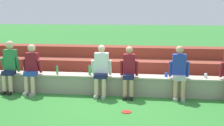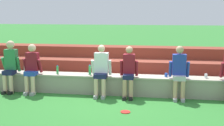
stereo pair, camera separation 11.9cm
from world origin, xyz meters
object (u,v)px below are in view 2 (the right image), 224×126
at_px(person_left_of_center, 32,67).
at_px(person_right_of_center, 129,71).
at_px(water_bottle_mid_right, 25,68).
at_px(frisbee, 125,112).
at_px(person_far_left, 10,64).
at_px(plastic_cup_middle, 166,75).
at_px(water_bottle_near_left, 90,70).
at_px(water_bottle_center_gap, 57,70).
at_px(person_far_right, 179,71).
at_px(person_center, 101,69).
at_px(plastic_cup_right_end, 206,76).

xyz_separation_m(person_left_of_center, person_right_of_center, (2.74, -0.01, -0.03)).
xyz_separation_m(water_bottle_mid_right, frisbee, (3.07, -1.43, -0.65)).
relative_size(person_right_of_center, frisbee, 6.04).
distance_m(person_far_left, plastic_cup_middle, 4.40).
distance_m(person_left_of_center, plastic_cup_middle, 3.75).
bearing_deg(water_bottle_near_left, water_bottle_mid_right, -179.20).
height_order(water_bottle_center_gap, frisbee, water_bottle_center_gap).
bearing_deg(water_bottle_mid_right, water_bottle_near_left, 0.80).
bearing_deg(person_far_right, frisbee, -135.92).
relative_size(person_center, water_bottle_center_gap, 5.73).
bearing_deg(frisbee, water_bottle_near_left, 128.49).
xyz_separation_m(person_left_of_center, water_bottle_mid_right, (-0.29, 0.20, -0.09)).
relative_size(person_left_of_center, plastic_cup_right_end, 12.20).
bearing_deg(person_center, person_left_of_center, 179.53).
bearing_deg(plastic_cup_middle, water_bottle_center_gap, -178.74).
bearing_deg(plastic_cup_right_end, water_bottle_near_left, -179.36).
bearing_deg(water_bottle_near_left, person_far_right, -4.89).
relative_size(person_left_of_center, person_far_right, 0.99).
bearing_deg(person_far_left, water_bottle_center_gap, 7.06).
relative_size(plastic_cup_middle, frisbee, 0.45).
height_order(water_bottle_mid_right, frisbee, water_bottle_mid_right).
distance_m(person_far_right, plastic_cup_middle, 0.44).
relative_size(person_far_right, frisbee, 6.20).
bearing_deg(water_bottle_mid_right, person_right_of_center, -4.00).
xyz_separation_m(water_bottle_center_gap, plastic_cup_right_end, (4.10, 0.07, -0.06)).
distance_m(person_left_of_center, water_bottle_near_left, 1.64).
xyz_separation_m(person_far_left, person_center, (2.64, -0.04, -0.05)).
bearing_deg(frisbee, person_center, 123.15).
distance_m(person_center, person_far_right, 2.07).
xyz_separation_m(plastic_cup_middle, frisbee, (-0.96, -1.48, -0.58)).
xyz_separation_m(person_far_left, water_bottle_near_left, (2.27, 0.20, -0.14)).
bearing_deg(frisbee, person_far_left, 159.95).
relative_size(water_bottle_center_gap, water_bottle_near_left, 0.88).
xyz_separation_m(person_right_of_center, plastic_cup_middle, (1.00, 0.27, -0.14)).
distance_m(person_left_of_center, person_far_right, 4.06).
height_order(person_center, person_far_right, person_far_right).
xyz_separation_m(person_far_left, plastic_cup_middle, (4.39, 0.23, -0.22)).
relative_size(person_center, water_bottle_mid_right, 5.16).
height_order(person_center, water_bottle_center_gap, person_center).
height_order(person_left_of_center, person_right_of_center, person_left_of_center).
bearing_deg(plastic_cup_middle, person_right_of_center, -164.94).
bearing_deg(water_bottle_near_left, person_center, -33.71).
bearing_deg(plastic_cup_middle, water_bottle_near_left, -179.19).
height_order(person_right_of_center, plastic_cup_middle, person_right_of_center).
bearing_deg(person_center, person_far_right, 0.97).
relative_size(person_far_left, person_right_of_center, 1.07).
bearing_deg(person_right_of_center, person_far_left, 179.39).
bearing_deg(plastic_cup_right_end, person_far_right, -161.43).
xyz_separation_m(person_far_left, water_bottle_mid_right, (0.36, 0.18, -0.14)).
relative_size(person_far_right, water_bottle_mid_right, 5.19).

